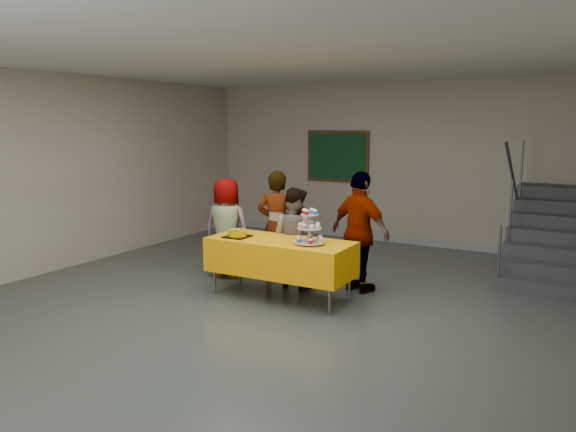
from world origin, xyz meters
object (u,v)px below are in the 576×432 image
Objects in this scene: bear_cake at (237,233)px; schoolchild_c at (294,238)px; cupcake_stand at (310,230)px; noticeboard at (338,156)px; schoolchild_a at (227,228)px; staircase at (557,240)px; schoolchild_b at (277,226)px; schoolchild_d at (360,232)px; bake_table at (280,256)px.

schoolchild_c reaches higher than bear_cake.
cupcake_stand is 4.39m from noticeboard.
schoolchild_a is at bearing 10.33° from schoolchild_c.
staircase is at bearing -156.47° from schoolchild_a.
schoolchild_c is (0.39, -0.19, -0.10)m from schoolchild_b.
cupcake_stand is 0.19× the size of staircase.
cupcake_stand reaches higher than bear_cake.
staircase is (3.56, 3.31, -0.34)m from bear_cake.
schoolchild_d is (1.35, 0.91, -0.02)m from bear_cake.
schoolchild_c is at bearing 171.55° from schoolchild_a.
noticeboard reaches higher than schoolchild_b.
schoolchild_a is 0.61× the size of staircase.
bear_cake is at bearing -137.08° from staircase.
schoolchild_d is 1.25× the size of noticeboard.
bake_table is at bearing 12.62° from bear_cake.
schoolchild_a is at bearing 134.68° from bear_cake.
schoolchild_b reaches higher than schoolchild_a.
schoolchild_a is at bearing 156.76° from bake_table.
noticeboard is at bearing -95.90° from schoolchild_b.
schoolchild_b is at bearing 140.07° from cupcake_stand.
schoolchild_d reaches higher than bear_cake.
bear_cake is 0.86m from schoolchild_b.
schoolchild_b is (-0.93, 0.77, -0.16)m from cupcake_stand.
cupcake_stand is 0.27× the size of schoolchild_d.
schoolchild_a is 1.05× the size of schoolchild_c.
schoolchild_a is 3.61m from noticeboard.
bake_table is 1.13m from schoolchild_d.
bake_table is 1.34m from schoolchild_a.
schoolchild_d is at bearing 166.81° from schoolchild_b.
schoolchild_c is at bearing 132.44° from cupcake_stand.
schoolchild_c is 0.85× the size of schoolchild_d.
schoolchild_a is at bearing 25.94° from schoolchild_d.
staircase is (2.99, 3.19, -0.07)m from bake_table.
cupcake_stand is at bearing 4.22° from bear_cake.
cupcake_stand is 0.28× the size of schoolchild_b.
schoolchild_c is 0.90m from schoolchild_d.
bake_table is 1.16× the size of schoolchild_d.
bake_table is 0.78× the size of staircase.
noticeboard is at bearing 96.52° from bear_cake.
schoolchild_a is 0.77m from schoolchild_b.
schoolchild_a is 0.90× the size of schoolchild_d.
noticeboard is (-1.82, 3.24, 0.79)m from schoolchild_d.
schoolchild_c is (0.49, 0.66, -0.14)m from bear_cake.
schoolchild_c reaches higher than cupcake_stand.
cupcake_stand is at bearing 124.35° from schoolchild_b.
noticeboard is (0.17, 3.50, 0.87)m from schoolchild_a.
cupcake_stand reaches higher than bake_table.
cupcake_stand is 0.90m from schoolchild_d.
schoolchild_a is 2.01m from schoolchild_d.
staircase reaches higher than cupcake_stand.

